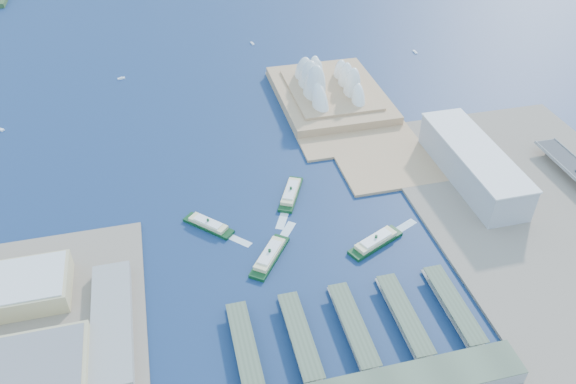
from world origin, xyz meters
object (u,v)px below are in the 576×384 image
object	(u,v)px
opera_house	(331,77)
toaster_building	(473,164)
ferry_b	(291,191)
ferry_c	(270,254)
ferry_a	(208,223)
ferry_d	(376,240)

from	to	relation	value
opera_house	toaster_building	world-z (taller)	opera_house
ferry_b	ferry_c	xyz separation A→B (m)	(-39.69, -82.20, 0.06)
ferry_a	ferry_d	distance (m)	155.61
opera_house	ferry_b	world-z (taller)	opera_house
ferry_a	ferry_c	size ratio (longest dim) A/B	0.91
ferry_c	toaster_building	bearing A→B (deg)	-127.97
opera_house	ferry_b	bearing A→B (deg)	-118.10
toaster_building	ferry_a	size ratio (longest dim) A/B	3.01
opera_house	ferry_c	world-z (taller)	opera_house
ferry_a	ferry_d	bearing A→B (deg)	-67.03
ferry_b	toaster_building	bearing A→B (deg)	20.29
ferry_d	ferry_c	bearing A→B (deg)	62.09
opera_house	ferry_c	distance (m)	297.63
opera_house	toaster_building	bearing A→B (deg)	-65.77
opera_house	ferry_d	world-z (taller)	opera_house
ferry_a	opera_house	bearing A→B (deg)	4.20
toaster_building	opera_house	bearing A→B (deg)	114.23
ferry_d	toaster_building	bearing A→B (deg)	-87.02
toaster_building	ferry_b	distance (m)	188.24
opera_house	ferry_d	xyz separation A→B (m)	(-39.55, -268.39, -26.62)
opera_house	ferry_c	size ratio (longest dim) A/B	3.17
opera_house	toaster_building	distance (m)	219.62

